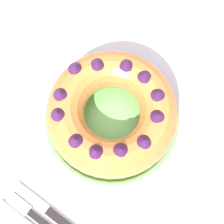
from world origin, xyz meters
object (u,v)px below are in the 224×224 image
Objects in this scene: serving_dish at (112,118)px; fork at (38,219)px; cake_knife at (48,211)px; bundt_cake at (112,112)px.

fork is (-0.26, -0.00, -0.01)m from serving_dish.
serving_dish is 0.24m from cake_knife.
cake_knife is (-0.24, -0.01, -0.06)m from bundt_cake.
bundt_cake is at bearing -4.21° from fork.
fork is 1.17× the size of cake_knife.
bundt_cake reaches higher than cake_knife.
cake_knife is (-0.24, -0.01, -0.01)m from serving_dish.
cake_knife is (0.02, -0.01, 0.00)m from fork.
serving_dish is 0.26m from fork.
bundt_cake is 1.48× the size of fork.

